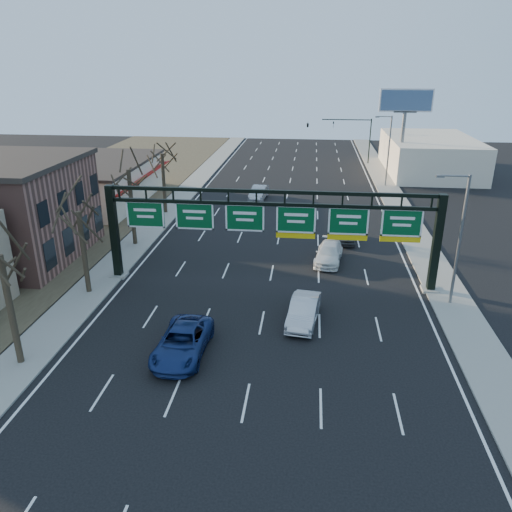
# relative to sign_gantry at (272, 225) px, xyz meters

# --- Properties ---
(ground) EXTENTS (160.00, 160.00, 0.00)m
(ground) POSITION_rel_sign_gantry_xyz_m (-0.16, -8.00, -4.63)
(ground) COLOR black
(ground) RESTS_ON ground
(sidewalk_left) EXTENTS (3.00, 120.00, 0.12)m
(sidewalk_left) POSITION_rel_sign_gantry_xyz_m (-12.96, 12.00, -4.57)
(sidewalk_left) COLOR gray
(sidewalk_left) RESTS_ON ground
(sidewalk_right) EXTENTS (3.00, 120.00, 0.12)m
(sidewalk_right) POSITION_rel_sign_gantry_xyz_m (12.64, 12.00, -4.57)
(sidewalk_right) COLOR gray
(sidewalk_right) RESTS_ON ground
(dirt_strip_left) EXTENTS (21.00, 120.00, 0.06)m
(dirt_strip_left) POSITION_rel_sign_gantry_xyz_m (-25.16, 12.00, -4.60)
(dirt_strip_left) COLOR #473D2B
(dirt_strip_left) RESTS_ON ground
(lane_markings) EXTENTS (21.60, 120.00, 0.01)m
(lane_markings) POSITION_rel_sign_gantry_xyz_m (-0.16, 12.00, -4.62)
(lane_markings) COLOR white
(lane_markings) RESTS_ON ground
(sign_gantry) EXTENTS (24.60, 1.20, 7.20)m
(sign_gantry) POSITION_rel_sign_gantry_xyz_m (0.00, 0.00, 0.00)
(sign_gantry) COLOR black
(sign_gantry) RESTS_ON ground
(brick_block) EXTENTS (10.40, 12.40, 8.30)m
(brick_block) POSITION_rel_sign_gantry_xyz_m (-21.66, 3.00, -0.47)
(brick_block) COLOR #8F5A4E
(brick_block) RESTS_ON ground
(cream_strip) EXTENTS (10.90, 18.40, 4.70)m
(cream_strip) POSITION_rel_sign_gantry_xyz_m (-21.64, 21.00, -2.27)
(cream_strip) COLOR beige
(cream_strip) RESTS_ON ground
(building_right_distant) EXTENTS (12.00, 20.00, 5.00)m
(building_right_distant) POSITION_rel_sign_gantry_xyz_m (19.84, 42.00, -2.13)
(building_right_distant) COLOR beige
(building_right_distant) RESTS_ON ground
(tree_gantry) EXTENTS (3.60, 3.60, 8.48)m
(tree_gantry) POSITION_rel_sign_gantry_xyz_m (-12.96, -3.00, 2.48)
(tree_gantry) COLOR black
(tree_gantry) RESTS_ON sidewalk_left
(tree_mid) EXTENTS (3.60, 3.60, 9.24)m
(tree_mid) POSITION_rel_sign_gantry_xyz_m (-12.96, 7.00, 3.23)
(tree_mid) COLOR black
(tree_mid) RESTS_ON sidewalk_left
(tree_far) EXTENTS (3.60, 3.60, 8.86)m
(tree_far) POSITION_rel_sign_gantry_xyz_m (-12.96, 17.00, 2.86)
(tree_far) COLOR black
(tree_far) RESTS_ON sidewalk_left
(streetlight_near) EXTENTS (2.15, 0.22, 9.00)m
(streetlight_near) POSITION_rel_sign_gantry_xyz_m (12.31, -2.00, 0.45)
(streetlight_near) COLOR slate
(streetlight_near) RESTS_ON sidewalk_right
(streetlight_far) EXTENTS (2.15, 0.22, 9.00)m
(streetlight_far) POSITION_rel_sign_gantry_xyz_m (12.31, 32.00, 0.45)
(streetlight_far) COLOR slate
(streetlight_far) RESTS_ON sidewalk_right
(billboard_right) EXTENTS (7.00, 0.50, 12.00)m
(billboard_right) POSITION_rel_sign_gantry_xyz_m (14.84, 36.98, 4.43)
(billboard_right) COLOR slate
(billboard_right) RESTS_ON ground
(traffic_signal_mast) EXTENTS (10.16, 0.54, 7.00)m
(traffic_signal_mast) POSITION_rel_sign_gantry_xyz_m (5.53, 47.00, 0.87)
(traffic_signal_mast) COLOR black
(traffic_signal_mast) RESTS_ON ground
(car_blue_suv) EXTENTS (2.79, 5.77, 1.58)m
(car_blue_suv) POSITION_rel_sign_gantry_xyz_m (-4.26, -10.13, -3.84)
(car_blue_suv) COLOR navy
(car_blue_suv) RESTS_ON ground
(car_silver_sedan) EXTENTS (2.26, 4.97, 1.58)m
(car_silver_sedan) POSITION_rel_sign_gantry_xyz_m (2.48, -5.62, -3.84)
(car_silver_sedan) COLOR #B7B7BC
(car_silver_sedan) RESTS_ON ground
(car_white_wagon) EXTENTS (2.71, 5.24, 1.45)m
(car_white_wagon) POSITION_rel_sign_gantry_xyz_m (4.34, 4.82, -3.90)
(car_white_wagon) COLOR white
(car_white_wagon) RESTS_ON ground
(car_grey_far) EXTENTS (1.89, 4.31, 1.45)m
(car_grey_far) POSITION_rel_sign_gantry_xyz_m (5.90, 10.03, -3.91)
(car_grey_far) COLOR #45474B
(car_grey_far) RESTS_ON ground
(car_silver_distant) EXTENTS (2.13, 4.83, 1.54)m
(car_silver_distant) POSITION_rel_sign_gantry_xyz_m (-3.46, 23.85, -3.86)
(car_silver_distant) COLOR #A7A7AC
(car_silver_distant) RESTS_ON ground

